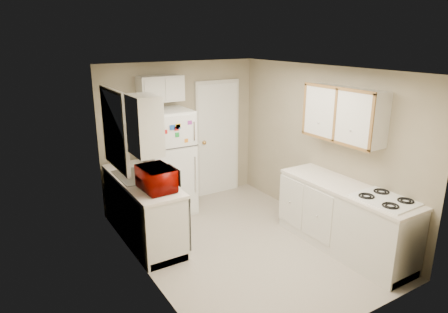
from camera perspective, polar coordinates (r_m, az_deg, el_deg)
floor at (r=5.73m, az=2.68°, el=-12.34°), size 3.80×3.80×0.00m
ceiling at (r=5.01m, az=3.06°, el=12.34°), size 3.80×3.80×0.00m
wall_left at (r=4.64m, az=-11.60°, el=-3.58°), size 3.80×3.80×0.00m
wall_right at (r=6.12m, az=13.76°, el=1.28°), size 3.80×3.80×0.00m
wall_back at (r=6.84m, az=-6.16°, el=3.32°), size 2.80×2.80×0.00m
wall_front at (r=3.94m, az=18.79°, el=-8.01°), size 2.80×2.80×0.00m
left_counter at (r=5.80m, az=-11.49°, el=-7.31°), size 0.60×1.80×0.90m
dishwasher at (r=5.38m, az=-6.32°, el=-8.60°), size 0.03×0.58×0.72m
sink at (r=5.78m, az=-12.25°, el=-3.06°), size 0.54×0.74×0.16m
microwave at (r=5.16m, az=-9.60°, el=-3.12°), size 0.55×0.32×0.36m
soap_bottle at (r=6.20m, az=-14.40°, el=-0.48°), size 0.10×0.10×0.18m
window_blinds at (r=5.50m, az=-15.27°, el=3.75°), size 0.10×0.98×1.08m
upper_cabinet_left at (r=4.72m, az=-11.25°, el=4.39°), size 0.30×0.45×0.70m
refrigerator at (r=6.46m, az=-7.88°, el=-0.81°), size 0.72×0.70×1.70m
cabinet_over_fridge at (r=6.40m, az=-9.07°, el=9.56°), size 0.70×0.30×0.40m
interior_door at (r=7.17m, az=-0.92°, el=2.56°), size 0.86×0.06×2.08m
right_counter at (r=5.66m, az=16.80°, el=-8.39°), size 0.60×2.00×0.90m
stove at (r=5.40m, az=21.53°, el=-10.45°), size 0.59×0.72×0.85m
upper_cabinet_right at (r=5.54m, az=16.74°, el=5.84°), size 0.30×1.20×0.70m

